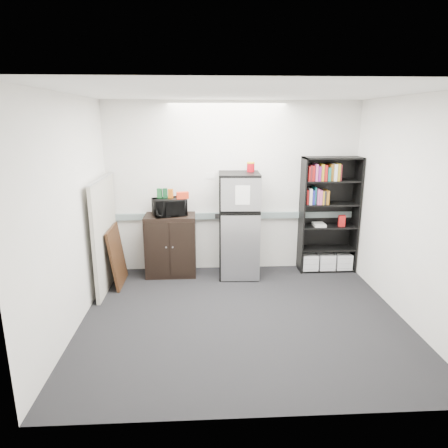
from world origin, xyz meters
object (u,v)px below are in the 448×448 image
cabinet (171,245)px  microwave (169,207)px  cubicle_partition (105,234)px  refrigerator (239,225)px  bookshelf (329,216)px

cabinet → microwave: 0.62m
cubicle_partition → cabinet: (0.90, 0.42, -0.33)m
refrigerator → microwave: bearing=179.0°
cubicle_partition → microwave: size_ratio=3.35×
cubicle_partition → cabinet: bearing=25.0°
cubicle_partition → refrigerator: (1.97, 0.34, 0.00)m
cubicle_partition → refrigerator: bearing=9.8°
bookshelf → refrigerator: bookshelf is taller
bookshelf → cabinet: bookshelf is taller
microwave → refrigerator: refrigerator is taller
bookshelf → refrigerator: bearing=-174.3°
cabinet → bookshelf: bearing=1.5°
bookshelf → cabinet: bearing=-178.5°
bookshelf → microwave: (-2.53, -0.08, 0.19)m
bookshelf → cabinet: 2.56m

